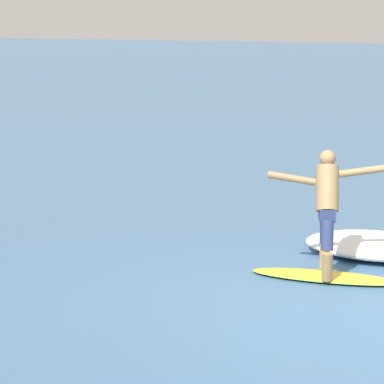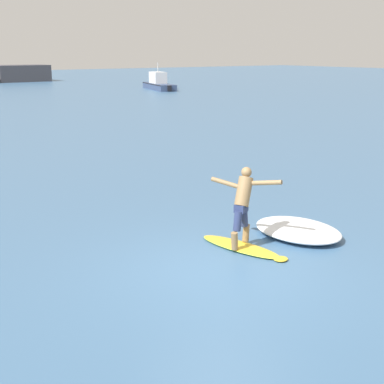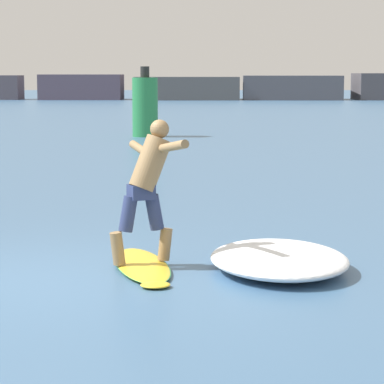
# 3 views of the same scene
# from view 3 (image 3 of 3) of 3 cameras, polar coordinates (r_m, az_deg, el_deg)

# --- Properties ---
(ground_plane) EXTENTS (200.00, 200.00, 0.00)m
(ground_plane) POSITION_cam_3_polar(r_m,az_deg,el_deg) (9.30, -9.45, -5.54)
(ground_plane) COLOR #40668E
(rock_jetty_breakwater) EXTENTS (47.27, 4.94, 5.00)m
(rock_jetty_breakwater) POSITION_cam_3_polar(r_m,az_deg,el_deg) (70.99, -1.70, 6.59)
(rock_jetty_breakwater) COLOR #515357
(rock_jetty_breakwater) RESTS_ON ground
(surfboard) EXTENTS (0.93, 2.05, 0.19)m
(surfboard) POSITION_cam_3_polar(r_m,az_deg,el_deg) (9.79, -3.15, -4.63)
(surfboard) COLOR yellow
(surfboard) RESTS_ON ground
(surfer) EXTENTS (0.88, 1.37, 1.54)m
(surfer) POSITION_cam_3_polar(r_m,az_deg,el_deg) (9.70, -2.75, 0.78)
(surfer) COLOR #927149
(surfer) RESTS_ON surfboard
(channel_marker_buoy) EXTENTS (0.83, 0.83, 2.28)m
(channel_marker_buoy) POSITION_cam_3_polar(r_m,az_deg,el_deg) (29.81, -2.96, 5.39)
(channel_marker_buoy) COLOR #288447
(channel_marker_buoy) RESTS_ON ground
(wave_foam_at_tail) EXTENTS (1.61, 2.07, 0.25)m
(wave_foam_at_tail) POSITION_cam_3_polar(r_m,az_deg,el_deg) (9.68, 5.48, -4.20)
(wave_foam_at_tail) COLOR white
(wave_foam_at_tail) RESTS_ON ground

